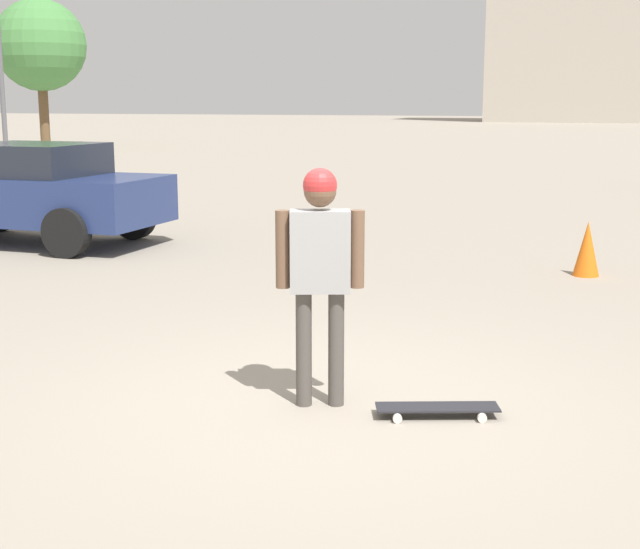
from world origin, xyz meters
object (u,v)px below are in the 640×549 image
object	(u,v)px
car_parked_near	(29,191)
traffic_cone	(587,249)
skateboard	(437,408)
person	(320,257)

from	to	relation	value
car_parked_near	traffic_cone	xyz separation A→B (m)	(7.91, 0.04, -0.44)
car_parked_near	traffic_cone	world-z (taller)	car_parked_near
skateboard	traffic_cone	size ratio (longest dim) A/B	1.27
skateboard	traffic_cone	world-z (taller)	traffic_cone
person	traffic_cone	world-z (taller)	person
person	car_parked_near	distance (m)	8.32
person	skateboard	bearing A→B (deg)	-17.88
skateboard	car_parked_near	bearing A→B (deg)	-56.39
skateboard	car_parked_near	size ratio (longest dim) A/B	0.21
car_parked_near	skateboard	bearing A→B (deg)	143.85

